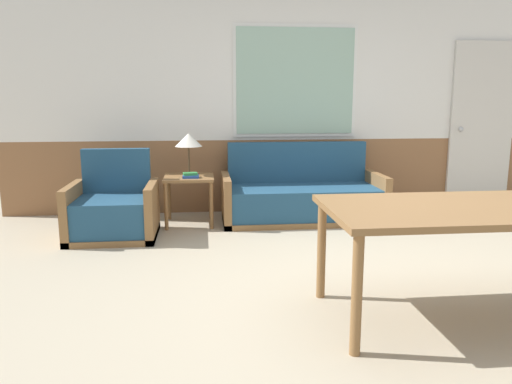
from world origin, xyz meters
The scene contains 9 objects.
ground_plane centered at (0.00, 0.00, 0.00)m, with size 16.00×16.00×0.00m, color #B2A58C.
wall_back centered at (-0.01, 2.63, 1.36)m, with size 7.20×0.09×2.70m.
couch centered at (-0.12, 2.08, 0.25)m, with size 1.81×0.80×0.87m.
armchair centered at (-2.13, 1.59, 0.26)m, with size 0.85×0.75×0.86m.
side_table centered at (-1.39, 2.03, 0.45)m, with size 0.54×0.54×0.54m.
table_lamp centered at (-1.38, 2.12, 0.91)m, with size 0.30×0.30×0.46m.
book_stack centered at (-1.37, 1.93, 0.56)m, with size 0.17×0.15×0.06m.
dining_table centered at (0.45, -0.56, 0.66)m, with size 1.86×0.93×0.73m.
entry_door centered at (2.26, 2.57, 1.03)m, with size 0.82×0.09×2.06m.
Camera 1 is at (-1.23, -3.41, 1.39)m, focal length 35.00 mm.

